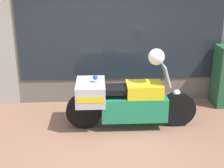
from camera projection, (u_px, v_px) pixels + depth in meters
name	position (u px, v px, depth m)	size (l,w,h in m)	color
ground_plane	(103.00, 140.00, 5.55)	(60.00, 60.00, 0.00)	#8E604C
shop_building	(80.00, 13.00, 6.72)	(5.68, 0.55, 3.99)	#6B6056
window_display	(118.00, 78.00, 7.31)	(4.23, 0.30, 2.00)	slate
paramedic_motorcycle	(123.00, 100.00, 5.88)	(2.48, 0.80, 1.23)	black
white_helmet	(156.00, 57.00, 5.62)	(0.30, 0.30, 0.30)	white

